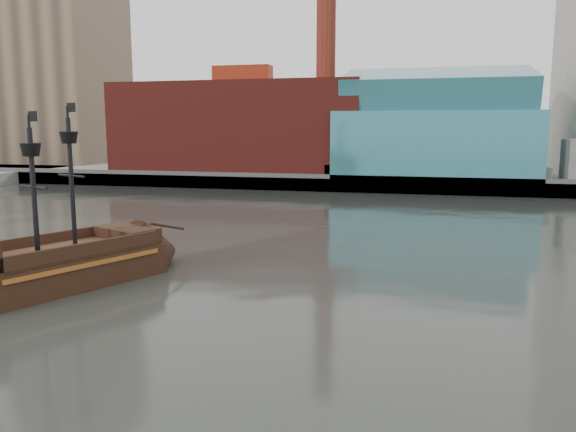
# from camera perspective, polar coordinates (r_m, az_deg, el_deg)

# --- Properties ---
(ground) EXTENTS (400.00, 400.00, 0.00)m
(ground) POSITION_cam_1_polar(r_m,az_deg,el_deg) (24.95, -9.93, -13.58)
(ground) COLOR #282B26
(ground) RESTS_ON ground
(promenade_far) EXTENTS (220.00, 60.00, 2.00)m
(promenade_far) POSITION_cam_1_polar(r_m,az_deg,el_deg) (113.69, 9.40, 4.49)
(promenade_far) COLOR slate
(promenade_far) RESTS_ON ground
(seawall) EXTENTS (220.00, 1.00, 2.60)m
(seawall) POSITION_cam_1_polar(r_m,az_deg,el_deg) (84.42, 7.66, 3.25)
(seawall) COLOR #4C4C49
(seawall) RESTS_ON ground
(skyline) EXTENTS (149.00, 45.00, 62.00)m
(skyline) POSITION_cam_1_polar(r_m,az_deg,el_deg) (106.69, 12.28, 16.82)
(skyline) COLOR #7B644A
(skyline) RESTS_ON promenade_far
(pirate_ship) EXTENTS (10.72, 16.34, 11.83)m
(pirate_ship) POSITION_cam_1_polar(r_m,az_deg,el_deg) (36.78, -22.46, -5.01)
(pirate_ship) COLOR black
(pirate_ship) RESTS_ON ground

